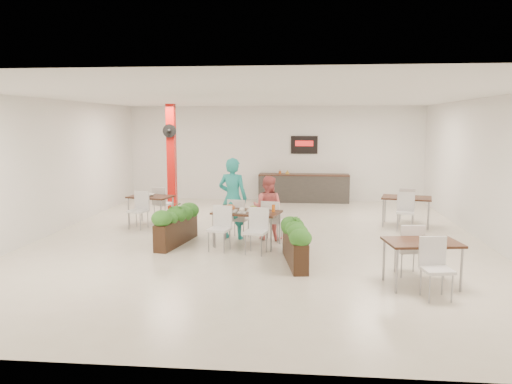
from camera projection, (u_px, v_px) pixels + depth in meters
The scene contains 12 objects.
ground at pixel (259, 240), 11.30m from camera, with size 12.00×12.00×0.00m, color beige.
room_shell at pixel (259, 152), 11.02m from camera, with size 10.10×12.10×3.22m.
red_column at pixel (172, 156), 15.09m from camera, with size 0.40×0.41×3.20m.
service_counter at pixel (304, 187), 16.71m from camera, with size 3.00×0.64×2.20m.
main_table at pixel (246, 217), 10.74m from camera, with size 1.54×1.85×0.92m.
diner_man at pixel (233, 198), 11.38m from camera, with size 0.68×0.45×1.86m, color teal.
diner_woman at pixel (268, 208), 11.33m from camera, with size 0.71×0.55×1.45m, color #E66766.
planter_left at pixel (176, 222), 10.88m from camera, with size 0.65×1.77×0.93m.
planter_right at pixel (295, 239), 9.37m from camera, with size 0.61×1.72×0.90m.
side_table_a at pixel (151, 201), 13.01m from camera, with size 1.23×1.67×0.92m.
side_table_b at pixel (406, 202), 12.82m from camera, with size 1.37×1.67×0.92m.
side_table_c at pixel (422, 249), 8.06m from camera, with size 1.25×1.66×0.92m.
Camera 1 is at (1.00, -11.00, 2.65)m, focal length 35.00 mm.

